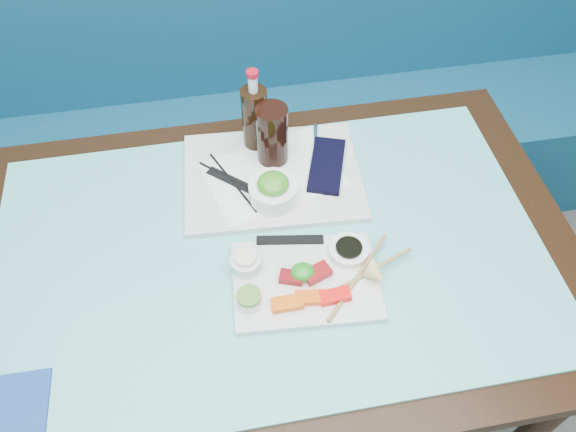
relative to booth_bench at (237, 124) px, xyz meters
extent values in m
cube|color=navy|center=(0.00, -0.07, -0.15)|extent=(3.00, 0.55, 0.45)
cube|color=navy|center=(0.00, 0.15, 0.33)|extent=(3.00, 0.12, 0.95)
cube|color=black|center=(0.00, -0.84, 0.36)|extent=(1.40, 0.90, 0.04)
cylinder|color=black|center=(0.62, -1.21, -0.02)|extent=(0.06, 0.06, 0.71)
cylinder|color=black|center=(-0.62, -0.47, -0.02)|extent=(0.06, 0.06, 0.71)
cylinder|color=black|center=(0.62, -0.47, -0.02)|extent=(0.06, 0.06, 0.71)
cube|color=#61C3C1|center=(0.00, -0.84, 0.38)|extent=(1.22, 0.76, 0.01)
cube|color=silver|center=(0.06, -0.94, 0.39)|extent=(0.32, 0.24, 0.02)
cube|color=#FB5D0A|center=(0.01, -0.99, 0.41)|extent=(0.07, 0.03, 0.02)
cube|color=#FF520A|center=(0.06, -0.99, 0.41)|extent=(0.07, 0.04, 0.02)
cube|color=#FF0F0A|center=(0.11, -0.99, 0.41)|extent=(0.07, 0.03, 0.02)
cube|color=maroon|center=(0.03, -0.93, 0.41)|extent=(0.06, 0.05, 0.02)
cube|color=maroon|center=(0.09, -0.93, 0.41)|extent=(0.07, 0.05, 0.02)
ellipsoid|color=#21841E|center=(0.06, -0.93, 0.41)|extent=(0.07, 0.06, 0.03)
cylinder|color=white|center=(-0.06, -0.97, 0.41)|extent=(0.06, 0.06, 0.02)
cylinder|color=#58922F|center=(-0.06, -0.97, 0.43)|extent=(0.05, 0.05, 0.01)
cylinder|color=silver|center=(-0.06, -0.88, 0.41)|extent=(0.09, 0.09, 0.03)
cylinder|color=#FFE2D1|center=(-0.06, -0.88, 0.43)|extent=(0.05, 0.05, 0.01)
cylinder|color=white|center=(0.17, -0.89, 0.41)|extent=(0.11, 0.11, 0.02)
cylinder|color=black|center=(0.17, -0.89, 0.42)|extent=(0.08, 0.08, 0.01)
cone|color=#E5C76C|center=(0.21, -0.97, 0.42)|extent=(0.06, 0.05, 0.04)
cube|color=black|center=(0.05, -0.83, 0.40)|extent=(0.15, 0.05, 0.00)
cylinder|color=#9D7C4A|center=(0.17, -0.95, 0.40)|extent=(0.18, 0.19, 0.01)
cylinder|color=#9C8649|center=(0.18, -0.95, 0.40)|extent=(0.24, 0.10, 0.01)
cube|color=silver|center=(0.04, -0.63, 0.39)|extent=(0.45, 0.35, 0.02)
cube|color=white|center=(0.04, -0.63, 0.40)|extent=(0.36, 0.29, 0.00)
cylinder|color=white|center=(0.03, -0.70, 0.42)|extent=(0.12, 0.12, 0.05)
ellipsoid|color=#3C9021|center=(0.03, -0.70, 0.45)|extent=(0.09, 0.09, 0.04)
cylinder|color=black|center=(0.05, -0.57, 0.48)|extent=(0.10, 0.10, 0.16)
cube|color=black|center=(0.18, -0.63, 0.41)|extent=(0.13, 0.20, 0.01)
cylinder|color=silver|center=(0.17, -0.52, 0.40)|extent=(0.03, 0.09, 0.01)
cylinder|color=black|center=(-0.06, -0.64, 0.40)|extent=(0.09, 0.21, 0.01)
cylinder|color=black|center=(-0.05, -0.64, 0.40)|extent=(0.17, 0.16, 0.01)
cube|color=black|center=(-0.05, -0.64, 0.40)|extent=(0.13, 0.12, 0.00)
cylinder|color=black|center=(0.02, -0.51, 0.47)|extent=(0.07, 0.07, 0.18)
cylinder|color=white|center=(0.02, -0.51, 0.59)|extent=(0.03, 0.03, 0.04)
cylinder|color=red|center=(0.02, -0.51, 0.62)|extent=(0.03, 0.03, 0.01)
cube|color=navy|center=(-0.53, -1.11, 0.39)|extent=(0.14, 0.14, 0.01)
camera|label=1|loc=(-0.09, -1.55, 1.42)|focal=35.00mm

